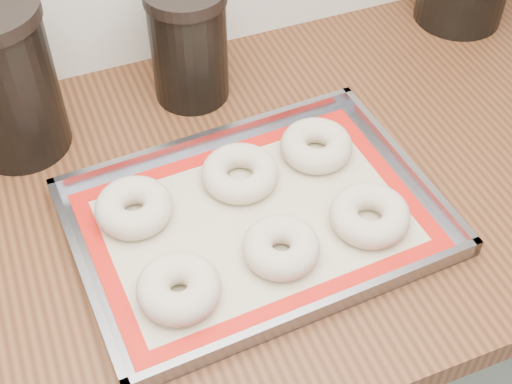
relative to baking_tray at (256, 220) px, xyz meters
name	(u,v)px	position (x,y,z in m)	size (l,w,h in m)	color
cabinet	(300,342)	(0.12, 0.07, -0.48)	(3.00, 0.65, 0.86)	slate
countertop	(315,175)	(0.12, 0.07, -0.03)	(3.06, 0.68, 0.04)	brown
baking_tray	(256,220)	(0.00, 0.00, 0.00)	(0.48, 0.35, 0.03)	gray
baking_mat	(256,221)	(0.00, 0.00, 0.00)	(0.43, 0.31, 0.00)	#C6B793
bagel_front_left	(179,288)	(-0.13, -0.08, 0.02)	(0.10, 0.10, 0.04)	beige
bagel_front_mid	(281,247)	(0.01, -0.07, 0.02)	(0.10, 0.10, 0.04)	beige
bagel_front_right	(370,215)	(0.13, -0.06, 0.02)	(0.10, 0.10, 0.04)	beige
bagel_back_left	(134,207)	(-0.14, 0.06, 0.02)	(0.10, 0.10, 0.04)	beige
bagel_back_mid	(240,173)	(0.01, 0.07, 0.01)	(0.10, 0.10, 0.03)	beige
bagel_back_right	(316,146)	(0.12, 0.08, 0.02)	(0.10, 0.10, 0.04)	beige
canister_left	(4,80)	(-0.25, 0.27, 0.11)	(0.14, 0.14, 0.23)	black
canister_mid	(189,43)	(0.01, 0.28, 0.09)	(0.12, 0.12, 0.18)	black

